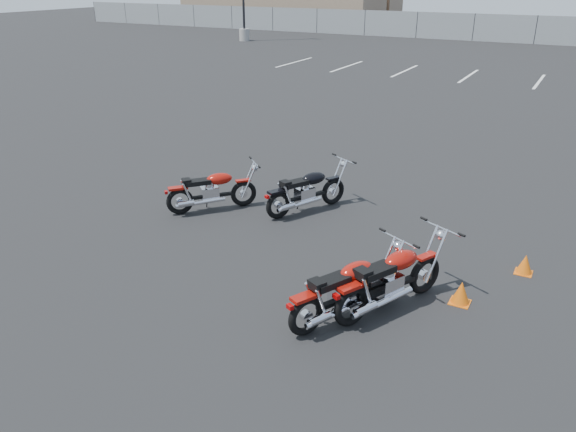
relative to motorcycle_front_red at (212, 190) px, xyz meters
The scene contains 10 objects.
ground 2.49m from the motorcycle_front_red, 36.74° to the right, with size 120.00×120.00×0.00m, color black.
motorcycle_front_red is the anchor object (origin of this frame).
motorcycle_second_black 1.85m from the motorcycle_front_red, 26.81° to the left, with size 1.22×1.84×0.94m.
motorcycle_third_red 4.40m from the motorcycle_front_red, 30.42° to the right, with size 1.21×1.89×0.95m.
motorcycle_rear_red 4.57m from the motorcycle_front_red, 22.17° to the right, with size 1.26×1.99×1.01m.
training_cone_near 5.76m from the motorcycle_front_red, ahead, with size 0.26×0.26×0.31m.
training_cone_far 5.20m from the motorcycle_front_red, 12.23° to the right, with size 0.28×0.28×0.33m.
light_pole_west 30.54m from the motorcycle_front_red, 121.53° to the left, with size 0.80×0.70×9.90m.
chainlink_fence 33.59m from the motorcycle_front_red, 86.64° to the left, with size 80.06×0.06×1.80m.
parking_line_stripes 18.54m from the motorcycle_front_red, 91.64° to the left, with size 15.12×4.00×0.01m.
Camera 1 is at (4.23, -6.78, 4.29)m, focal length 35.00 mm.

